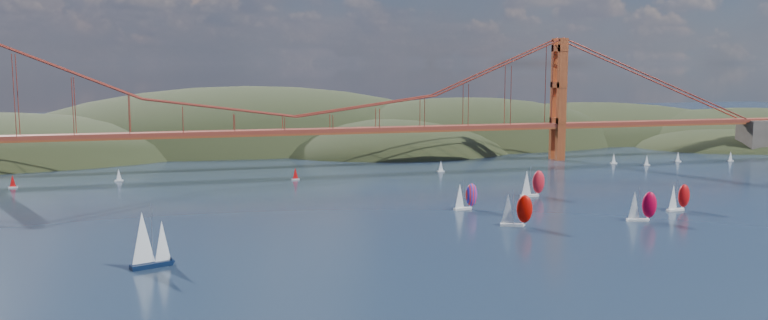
% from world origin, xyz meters
% --- Properties ---
extents(ground, '(1200.00, 1200.00, 0.00)m').
position_xyz_m(ground, '(0.00, 0.00, 0.00)').
color(ground, black).
rests_on(ground, ground).
extents(headlands, '(725.00, 225.00, 96.00)m').
position_xyz_m(headlands, '(44.95, 278.29, -12.46)').
color(headlands, black).
rests_on(headlands, ground).
extents(bridge, '(552.00, 12.00, 55.00)m').
position_xyz_m(bridge, '(-1.75, 180.00, 32.23)').
color(bridge, maroon).
rests_on(bridge, ground).
extents(sloop_navy, '(9.41, 7.00, 13.77)m').
position_xyz_m(sloop_navy, '(-53.72, 37.98, 6.08)').
color(sloop_navy, black).
rests_on(sloop_navy, ground).
extents(racer_0, '(8.76, 5.94, 9.80)m').
position_xyz_m(racer_0, '(40.33, 55.02, 4.63)').
color(racer_0, white).
rests_on(racer_0, ground).
extents(racer_1, '(8.40, 4.73, 9.41)m').
position_xyz_m(racer_1, '(76.97, 51.72, 4.45)').
color(racer_1, white).
rests_on(racer_1, ground).
extents(racer_2, '(7.87, 3.48, 8.92)m').
position_xyz_m(racer_2, '(96.44, 61.78, 4.21)').
color(racer_2, silver).
rests_on(racer_2, ground).
extents(racer_3, '(8.51, 3.49, 9.77)m').
position_xyz_m(racer_3, '(65.30, 95.20, 4.62)').
color(racer_3, silver).
rests_on(racer_3, ground).
extents(racer_rwb, '(7.87, 3.67, 8.89)m').
position_xyz_m(racer_rwb, '(35.79, 80.32, 4.20)').
color(racer_rwb, silver).
rests_on(racer_rwb, ground).
extents(distant_boat_2, '(3.00, 2.00, 4.70)m').
position_xyz_m(distant_boat_2, '(-103.95, 159.68, 2.41)').
color(distant_boat_2, silver).
rests_on(distant_boat_2, ground).
extents(distant_boat_3, '(3.00, 2.00, 4.70)m').
position_xyz_m(distant_boat_3, '(-68.88, 165.70, 2.41)').
color(distant_boat_3, silver).
rests_on(distant_boat_3, ground).
extents(distant_boat_4, '(3.00, 2.00, 4.70)m').
position_xyz_m(distant_boat_4, '(136.74, 159.65, 2.41)').
color(distant_boat_4, silver).
rests_on(distant_boat_4, ground).
extents(distant_boat_5, '(3.00, 2.00, 4.70)m').
position_xyz_m(distant_boat_5, '(147.30, 150.95, 2.41)').
color(distant_boat_5, silver).
rests_on(distant_boat_5, ground).
extents(distant_boat_6, '(3.00, 2.00, 4.70)m').
position_xyz_m(distant_boat_6, '(168.09, 157.80, 2.41)').
color(distant_boat_6, silver).
rests_on(distant_boat_6, ground).
extents(distant_boat_7, '(3.00, 2.00, 4.70)m').
position_xyz_m(distant_boat_7, '(192.33, 153.47, 2.41)').
color(distant_boat_7, silver).
rests_on(distant_boat_7, ground).
extents(distant_boat_8, '(3.00, 2.00, 4.70)m').
position_xyz_m(distant_boat_8, '(55.39, 156.78, 2.41)').
color(distant_boat_8, silver).
rests_on(distant_boat_8, ground).
extents(distant_boat_9, '(3.00, 2.00, 4.70)m').
position_xyz_m(distant_boat_9, '(-4.73, 151.59, 2.41)').
color(distant_boat_9, silver).
rests_on(distant_boat_9, ground).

